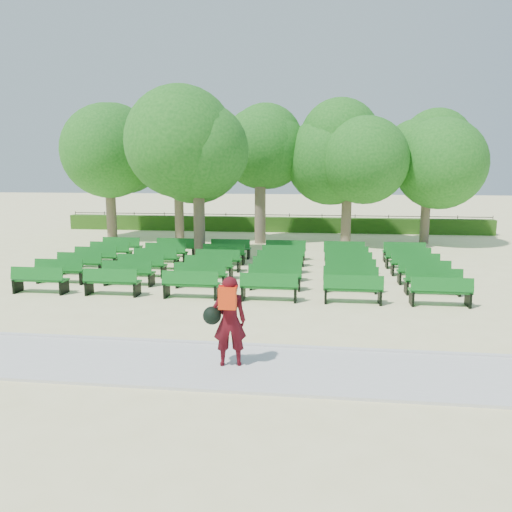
{
  "coord_description": "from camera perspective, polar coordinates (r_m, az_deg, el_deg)",
  "views": [
    {
      "loc": [
        2.81,
        -16.43,
        3.83
      ],
      "look_at": [
        0.86,
        -1.0,
        1.1
      ],
      "focal_mm": 35.0,
      "sensor_mm": 36.0,
      "label": 1
    }
  ],
  "objects": [
    {
      "name": "ground",
      "position": [
        17.1,
        -2.44,
        -3.0
      ],
      "size": [
        120.0,
        120.0,
        0.0
      ],
      "primitive_type": "plane",
      "color": "#F2E6A0"
    },
    {
      "name": "person",
      "position": [
        9.64,
        -3.21,
        -7.29
      ],
      "size": [
        0.87,
        0.56,
        1.76
      ],
      "rotation": [
        0.0,
        0.0,
        3.36
      ],
      "color": "#440910",
      "rests_on": "ground"
    },
    {
      "name": "bench_array",
      "position": [
        18.16,
        -1.06,
        -1.94
      ],
      "size": [
        1.7,
        0.56,
        1.07
      ],
      "rotation": [
        0.0,
        0.0,
        -0.02
      ],
      "color": "#11631B",
      "rests_on": "ground"
    },
    {
      "name": "tree_line",
      "position": [
        26.85,
        1.13,
        1.75
      ],
      "size": [
        21.8,
        6.8,
        7.04
      ],
      "primitive_type": null,
      "color": "#236A1C",
      "rests_on": "ground"
    },
    {
      "name": "fence",
      "position": [
        31.19,
        1.99,
        2.89
      ],
      "size": [
        26.0,
        0.1,
        1.02
      ],
      "primitive_type": null,
      "color": "black",
      "rests_on": "ground"
    },
    {
      "name": "paving",
      "position": [
        10.19,
        -9.56,
        -12.08
      ],
      "size": [
        30.0,
        2.2,
        0.06
      ],
      "primitive_type": "cube",
      "color": "silver",
      "rests_on": "ground"
    },
    {
      "name": "hedge",
      "position": [
        30.74,
        1.92,
        3.63
      ],
      "size": [
        26.0,
        0.7,
        0.9
      ],
      "primitive_type": "cube",
      "color": "#285215",
      "rests_on": "ground"
    },
    {
      "name": "curb",
      "position": [
        11.21,
        -7.86,
        -9.83
      ],
      "size": [
        30.0,
        0.12,
        0.1
      ],
      "primitive_type": "cube",
      "color": "silver",
      "rests_on": "ground"
    },
    {
      "name": "tree_among",
      "position": [
        20.5,
        -6.65,
        11.39
      ],
      "size": [
        4.36,
        4.36,
        6.35
      ],
      "color": "brown",
      "rests_on": "ground"
    }
  ]
}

